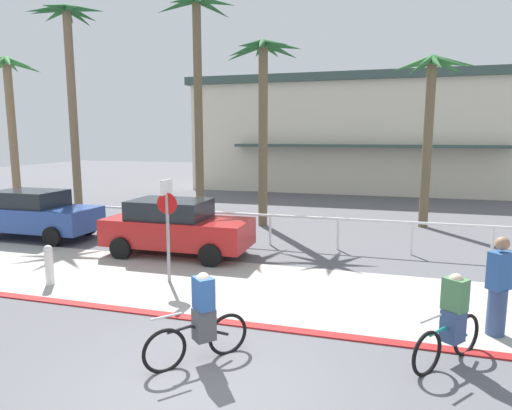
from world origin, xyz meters
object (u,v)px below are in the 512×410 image
Objects in this scene: palm_tree_2 at (198,63)px; cyclist_teal_0 at (452,321)px; palm_tree_3 at (263,84)px; car_red_1 at (176,227)px; palm_tree_1 at (69,57)px; palm_tree_4 at (431,95)px; car_blue_0 at (35,214)px; bollard_1 at (49,265)px; stop_sign_bike_lane at (167,216)px; palm_tree_0 at (10,94)px; cyclist_black_1 at (201,320)px; pedestrian_1 at (498,290)px.

palm_tree_2 reaches higher than cyclist_teal_0.
car_red_1 is at bearing -104.79° from palm_tree_3.
palm_tree_1 is 1.38× the size of palm_tree_4.
bollard_1 is at bearing -44.87° from car_blue_0.
palm_tree_3 is 6.43m from palm_tree_4.
palm_tree_2 reaches higher than car_blue_0.
palm_tree_4 is at bearing 87.80° from cyclist_teal_0.
stop_sign_bike_lane is 10.27m from palm_tree_2.
palm_tree_0 is 18.01m from cyclist_black_1.
bollard_1 is at bearing 179.77° from pedestrian_1.
stop_sign_bike_lane is at bearing 171.63° from pedestrian_1.
palm_tree_4 is at bearing 5.94° from palm_tree_0.
cyclist_teal_0 is (8.84, -1.32, 0.18)m from bollard_1.
pedestrian_1 reaches higher than cyclist_teal_0.
palm_tree_4 is at bearing 71.00° from cyclist_black_1.
pedestrian_1 is (13.89, -4.13, -0.01)m from car_blue_0.
stop_sign_bike_lane is 0.58× the size of car_blue_0.
car_red_1 is 8.76m from pedestrian_1.
palm_tree_1 is 16.17m from cyclist_black_1.
palm_tree_0 is 12.43m from car_red_1.
stop_sign_bike_lane reaches higher than pedestrian_1.
palm_tree_0 reaches higher than cyclist_teal_0.
bollard_1 is at bearing -132.73° from palm_tree_4.
palm_tree_0 reaches higher than bollard_1.
bollard_1 is 5.82m from car_blue_0.
pedestrian_1 reaches higher than cyclist_black_1.
palm_tree_3 reaches higher than car_red_1.
cyclist_black_1 is at bearing -55.64° from stop_sign_bike_lane.
cyclist_black_1 is (-3.84, -1.06, 0.00)m from cyclist_teal_0.
palm_tree_0 is at bearing 142.63° from cyclist_black_1.
palm_tree_2 is 5.08× the size of pedestrian_1.
pedestrian_1 is (0.93, 1.28, 0.17)m from cyclist_teal_0.
palm_tree_2 is 2.13× the size of car_red_1.
palm_tree_4 reaches higher than cyclist_black_1.
palm_tree_0 is 20.59m from cyclist_teal_0.
palm_tree_1 is 6.08× the size of cyclist_teal_0.
stop_sign_bike_lane is at bearing 124.36° from cyclist_black_1.
stop_sign_bike_lane is 1.39× the size of pedestrian_1.
car_blue_0 is (-6.80, 3.09, -0.81)m from stop_sign_bike_lane.
palm_tree_1 reaches higher than pedestrian_1.
car_blue_0 is 5.87m from car_red_1.
car_blue_0 reaches higher than cyclist_black_1.
cyclist_black_1 is 0.81× the size of pedestrian_1.
car_red_1 reaches higher than bollard_1.
cyclist_black_1 reaches higher than bollard_1.
palm_tree_4 reaches higher than stop_sign_bike_lane.
car_red_1 is 8.55m from cyclist_teal_0.
palm_tree_1 is at bearing 108.99° from car_blue_0.
palm_tree_3 reaches higher than cyclist_black_1.
cyclist_teal_0 is 1.00× the size of cyclist_black_1.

